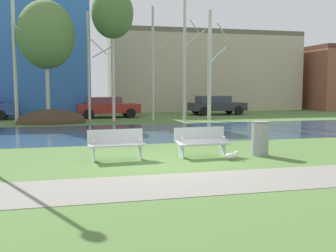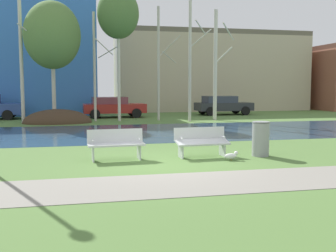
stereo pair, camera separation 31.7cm
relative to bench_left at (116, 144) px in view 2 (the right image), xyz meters
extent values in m
plane|color=#517538|center=(1.27, 9.12, -0.47)|extent=(120.00, 120.00, 0.00)
cube|color=gray|center=(1.27, -3.14, -0.47)|extent=(60.00, 2.05, 0.01)
cube|color=#33516B|center=(1.27, 6.68, -0.47)|extent=(80.00, 7.44, 0.01)
ellipsoid|color=#423021|center=(-2.35, 12.31, -0.47)|extent=(3.89, 2.55, 1.59)
cube|color=silver|center=(0.00, -0.09, -0.02)|extent=(1.62, 0.56, 0.05)
cube|color=silver|center=(-0.01, 0.18, 0.20)|extent=(1.60, 0.17, 0.40)
cube|color=silver|center=(-0.65, -0.07, -0.25)|extent=(0.06, 0.43, 0.45)
cube|color=silver|center=(0.66, 0.00, -0.25)|extent=(0.06, 0.43, 0.45)
cylinder|color=silver|center=(-0.65, -0.11, 0.12)|extent=(0.06, 0.28, 0.04)
cylinder|color=silver|center=(0.66, -0.04, 0.12)|extent=(0.06, 0.28, 0.04)
cube|color=silver|center=(2.54, -0.09, -0.02)|extent=(1.62, 0.56, 0.15)
cube|color=silver|center=(2.53, 0.18, 0.20)|extent=(1.60, 0.17, 0.40)
cube|color=silver|center=(1.89, -0.07, -0.25)|extent=(0.06, 0.43, 0.45)
cube|color=silver|center=(3.20, 0.00, -0.25)|extent=(0.06, 0.43, 0.45)
cylinder|color=silver|center=(1.89, -0.11, 0.12)|extent=(0.06, 0.28, 0.04)
cylinder|color=silver|center=(3.20, -0.04, 0.12)|extent=(0.06, 0.28, 0.04)
cylinder|color=gray|center=(4.32, -0.25, 0.05)|extent=(0.51, 0.51, 1.04)
torus|color=#545557|center=(4.32, -0.25, 0.54)|extent=(0.54, 0.54, 0.04)
ellipsoid|color=white|center=(3.18, -0.75, -0.35)|extent=(0.36, 0.16, 0.16)
sphere|color=white|center=(3.34, -0.75, -0.27)|extent=(0.12, 0.12, 0.12)
cone|color=gold|center=(3.40, -0.75, -0.27)|extent=(0.06, 0.04, 0.04)
cylinder|color=gold|center=(3.19, -0.78, -0.42)|extent=(0.01, 0.01, 0.10)
cylinder|color=gold|center=(3.19, -0.72, -0.42)|extent=(0.01, 0.01, 0.10)
cylinder|color=beige|center=(-4.26, 12.69, 3.37)|extent=(0.20, 0.20, 7.68)
cylinder|color=beige|center=(-3.70, 13.07, 5.16)|extent=(0.78, 1.10, 0.54)
cylinder|color=beige|center=(-3.50, 11.92, 4.40)|extent=(1.43, 1.39, 1.12)
cylinder|color=#BCB7A8|center=(-2.53, 12.62, 2.73)|extent=(0.23, 0.23, 6.41)
ellipsoid|color=#567A3D|center=(-2.53, 12.62, 4.53)|extent=(3.20, 3.20, 3.84)
cylinder|color=beige|center=(-0.17, 13.10, 2.77)|extent=(0.16, 0.16, 6.49)
cylinder|color=beige|center=(0.71, 13.71, 3.74)|extent=(1.22, 1.74, 0.67)
cylinder|color=beige|center=(0.39, 12.53, 3.92)|extent=(1.07, 1.04, 0.84)
cylinder|color=beige|center=(1.26, 12.88, 3.63)|extent=(0.18, 0.18, 8.20)
ellipsoid|color=#4C7038|center=(1.26, 12.88, 5.92)|extent=(2.47, 2.47, 2.97)
cylinder|color=#BCB7A8|center=(3.70, 12.92, 2.99)|extent=(0.15, 0.15, 6.93)
cylinder|color=#BCB7A8|center=(4.55, 13.50, 4.18)|extent=(1.04, 1.48, 1.18)
cylinder|color=#BCB7A8|center=(4.25, 12.35, 3.37)|extent=(1.10, 1.07, 0.65)
cylinder|color=beige|center=(5.39, 11.80, 3.47)|extent=(0.18, 0.18, 7.88)
cylinder|color=beige|center=(6.18, 12.35, 4.52)|extent=(1.01, 1.43, 1.02)
cylinder|color=beige|center=(5.89, 11.29, 5.03)|extent=(0.96, 0.93, 0.76)
cylinder|color=beige|center=(7.17, 12.36, 2.91)|extent=(0.23, 0.23, 6.77)
cylinder|color=beige|center=(7.84, 12.81, 3.56)|extent=(0.83, 1.16, 1.03)
cylinder|color=beige|center=(7.76, 11.75, 4.91)|extent=(1.13, 1.10, 0.93)
cylinder|color=black|center=(-5.58, 16.80, -0.15)|extent=(0.65, 0.24, 0.64)
cylinder|color=black|center=(-5.50, 14.91, -0.15)|extent=(0.65, 0.24, 0.64)
cube|color=maroon|center=(1.19, 15.78, 0.15)|extent=(4.20, 2.04, 0.60)
cube|color=brown|center=(0.86, 15.77, 0.68)|extent=(2.37, 1.75, 0.47)
cylinder|color=black|center=(2.51, 16.78, -0.15)|extent=(0.65, 0.24, 0.64)
cylinder|color=black|center=(2.58, 14.89, -0.15)|extent=(0.65, 0.24, 0.64)
cylinder|color=black|center=(-0.21, 16.68, -0.15)|extent=(0.65, 0.24, 0.64)
cylinder|color=black|center=(-0.14, 14.79, -0.15)|extent=(0.65, 0.24, 0.64)
cube|color=#282B30|center=(9.30, 16.60, 0.14)|extent=(4.16, 1.88, 0.58)
cube|color=#2F3648|center=(8.97, 16.58, 0.67)|extent=(2.35, 1.61, 0.49)
cylinder|color=black|center=(10.62, 17.51, -0.15)|extent=(0.65, 0.24, 0.64)
cylinder|color=black|center=(10.69, 15.78, -0.15)|extent=(0.65, 0.24, 0.64)
cylinder|color=black|center=(7.92, 17.41, -0.15)|extent=(0.65, 0.24, 0.64)
cylinder|color=black|center=(7.98, 15.68, -0.15)|extent=(0.65, 0.24, 0.64)
cube|color=#BCAD8E|center=(10.26, 23.10, 2.74)|extent=(16.57, 6.12, 6.42)
cube|color=#675F4E|center=(10.26, 23.10, 6.15)|extent=(16.57, 6.12, 0.40)
camera|label=1|loc=(-1.21, -11.19, 1.62)|focal=42.47mm
camera|label=2|loc=(-0.90, -11.26, 1.62)|focal=42.47mm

